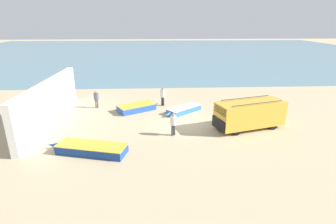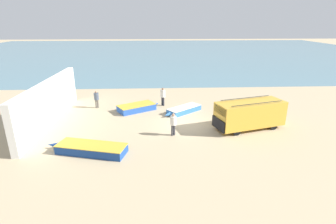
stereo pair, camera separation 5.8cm
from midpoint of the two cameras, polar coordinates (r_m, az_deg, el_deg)
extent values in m
plane|color=tan|center=(21.73, 3.47, -2.55)|extent=(200.00, 200.00, 0.00)
cube|color=slate|center=(72.51, -1.10, 13.01)|extent=(120.00, 80.00, 0.01)
cube|color=silver|center=(23.62, -24.45, 2.01)|extent=(0.50, 12.60, 3.50)
cube|color=gold|center=(21.37, 17.31, -0.32)|extent=(5.71, 3.38, 1.88)
cube|color=black|center=(20.11, 10.83, -2.58)|extent=(0.60, 1.76, 0.85)
cube|color=#1E232D|center=(19.77, 11.22, 0.35)|extent=(0.54, 1.67, 0.60)
cylinder|color=black|center=(20.13, 14.61, -4.03)|extent=(0.68, 0.39, 0.64)
cylinder|color=black|center=(21.44, 12.14, -2.36)|extent=(0.68, 0.39, 0.64)
cylinder|color=black|center=(22.07, 21.87, -2.73)|extent=(0.68, 0.39, 0.64)
cylinder|color=black|center=(23.27, 19.20, -1.28)|extent=(0.68, 0.39, 0.64)
cylinder|color=black|center=(20.48, 18.84, 1.80)|extent=(4.24, 1.28, 0.05)
cylinder|color=black|center=(21.64, 16.42, 2.97)|extent=(4.24, 1.28, 0.05)
cube|color=navy|center=(17.70, -16.33, -7.76)|extent=(4.65, 2.53, 0.54)
cone|color=navy|center=(19.06, -23.60, -6.65)|extent=(1.07, 0.74, 0.51)
cube|color=gold|center=(17.61, -16.39, -7.17)|extent=(0.53, 1.35, 0.05)
cube|color=gold|center=(17.57, -16.42, -6.92)|extent=(4.70, 2.55, 0.04)
cube|color=#234CA3|center=(24.90, -6.95, 0.92)|extent=(3.75, 3.14, 0.55)
cone|color=#234CA3|center=(25.83, -2.86, 1.73)|extent=(0.91, 0.83, 0.52)
cube|color=gold|center=(24.83, -6.97, 1.38)|extent=(0.94, 1.40, 0.05)
cube|color=gold|center=(24.81, -6.98, 1.57)|extent=(3.79, 3.17, 0.04)
cube|color=#2D66AD|center=(24.38, 3.45, 0.52)|extent=(3.40, 3.08, 0.46)
cone|color=#2D66AD|center=(23.04, -0.15, -0.59)|extent=(0.85, 0.81, 0.44)
cube|color=silver|center=(24.32, 3.46, 0.89)|extent=(0.87, 1.01, 0.05)
cube|color=silver|center=(24.30, 3.46, 1.08)|extent=(3.43, 3.11, 0.04)
cylinder|color=#38383D|center=(19.45, 1.29, -3.90)|extent=(0.16, 0.16, 0.84)
cylinder|color=#38383D|center=(19.36, 0.85, -4.00)|extent=(0.16, 0.16, 0.84)
cylinder|color=silver|center=(19.12, 1.08, -1.88)|extent=(0.46, 0.46, 0.67)
sphere|color=tan|center=(18.96, 1.09, -0.62)|extent=(0.23, 0.23, 0.23)
cylinder|color=#5B564C|center=(26.36, -15.48, 1.72)|extent=(0.16, 0.16, 0.83)
cylinder|color=#5B564C|center=(26.37, -15.11, 1.76)|extent=(0.16, 0.16, 0.83)
cylinder|color=#424C5B|center=(26.16, -15.44, 3.30)|extent=(0.45, 0.45, 0.66)
sphere|color=tan|center=(26.04, -15.52, 4.23)|extent=(0.23, 0.23, 0.23)
cylinder|color=#38383D|center=(26.22, -1.37, 2.40)|extent=(0.17, 0.17, 0.88)
cylinder|color=#38383D|center=(26.10, -1.06, 2.32)|extent=(0.17, 0.17, 0.88)
cylinder|color=silver|center=(25.94, -1.23, 4.03)|extent=(0.48, 0.48, 0.70)
sphere|color=#8C664C|center=(25.82, -1.24, 5.03)|extent=(0.24, 0.24, 0.24)
camera|label=1|loc=(0.03, -90.08, -0.03)|focal=28.00mm
camera|label=2|loc=(0.03, 89.92, 0.03)|focal=28.00mm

